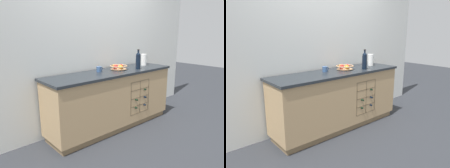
# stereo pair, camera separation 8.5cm
# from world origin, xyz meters

# --- Properties ---
(ground_plane) EXTENTS (14.00, 14.00, 0.00)m
(ground_plane) POSITION_xyz_m (0.00, 0.00, 0.00)
(ground_plane) COLOR #2D3035
(back_wall) EXTENTS (4.51, 0.06, 2.55)m
(back_wall) POSITION_xyz_m (0.00, 0.35, 1.27)
(back_wall) COLOR silver
(back_wall) RESTS_ON ground_plane
(kitchen_island) EXTENTS (2.15, 0.62, 0.90)m
(kitchen_island) POSITION_xyz_m (0.00, -0.00, 0.46)
(kitchen_island) COLOR olive
(kitchen_island) RESTS_ON ground_plane
(fruit_bowl) EXTENTS (0.28, 0.28, 0.09)m
(fruit_bowl) POSITION_xyz_m (0.17, 0.04, 0.94)
(fruit_bowl) COLOR tan
(fruit_bowl) RESTS_ON kitchen_island
(white_pitcher) EXTENTS (0.15, 0.10, 0.20)m
(white_pitcher) POSITION_xyz_m (0.79, 0.05, 1.00)
(white_pitcher) COLOR white
(white_pitcher) RESTS_ON kitchen_island
(ceramic_mug) EXTENTS (0.11, 0.08, 0.08)m
(ceramic_mug) POSITION_xyz_m (-0.17, 0.09, 0.94)
(ceramic_mug) COLOR #385684
(ceramic_mug) RESTS_ON kitchen_island
(standing_wine_bottle) EXTENTS (0.08, 0.08, 0.31)m
(standing_wine_bottle) POSITION_xyz_m (0.44, -0.13, 1.04)
(standing_wine_bottle) COLOR black
(standing_wine_bottle) RESTS_ON kitchen_island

